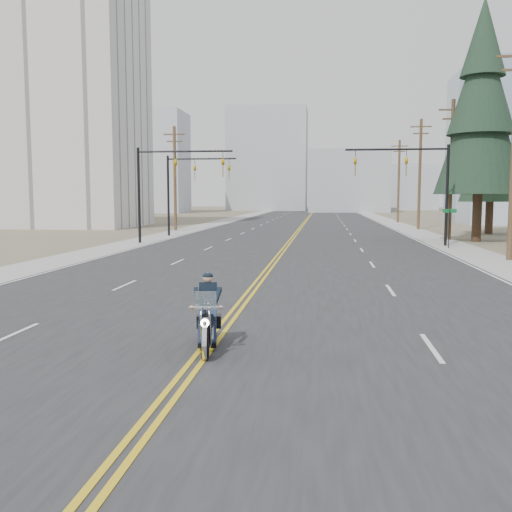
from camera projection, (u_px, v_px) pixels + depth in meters
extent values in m
plane|color=#776D56|center=(166.00, 403.00, 9.43)|extent=(400.00, 400.00, 0.00)
cube|color=#303033|center=(305.00, 222.00, 78.57)|extent=(20.00, 200.00, 0.01)
cube|color=#A5A5A0|center=(223.00, 222.00, 79.92)|extent=(3.00, 200.00, 0.01)
cube|color=#A5A5A0|center=(390.00, 222.00, 77.22)|extent=(3.00, 200.00, 0.01)
cylinder|color=black|center=(139.00, 196.00, 41.97)|extent=(0.20, 0.20, 7.00)
cylinder|color=black|center=(185.00, 151.00, 41.23)|extent=(7.00, 0.14, 0.14)
imported|color=#BF8C0C|center=(176.00, 161.00, 41.38)|extent=(0.21, 0.26, 1.30)
imported|color=#BF8C0C|center=(223.00, 160.00, 40.97)|extent=(0.21, 0.26, 1.30)
cylinder|color=black|center=(447.00, 196.00, 39.38)|extent=(0.20, 0.20, 7.00)
cylinder|color=black|center=(396.00, 149.00, 39.46)|extent=(7.00, 0.14, 0.14)
imported|color=#BF8C0C|center=(406.00, 159.00, 39.45)|extent=(0.21, 0.26, 1.30)
imported|color=#BF8C0C|center=(355.00, 159.00, 39.86)|extent=(0.21, 0.26, 1.30)
cylinder|color=black|center=(168.00, 196.00, 49.87)|extent=(0.20, 0.20, 7.00)
cylinder|color=black|center=(202.00, 159.00, 49.19)|extent=(6.00, 0.14, 0.14)
imported|color=#BF8C0C|center=(195.00, 166.00, 49.33)|extent=(0.21, 0.26, 1.30)
imported|color=#BF8C0C|center=(229.00, 166.00, 48.97)|extent=(0.21, 0.26, 1.30)
cylinder|color=black|center=(449.00, 229.00, 37.66)|extent=(0.06, 0.06, 2.60)
cube|color=#0C5926|center=(450.00, 211.00, 37.53)|extent=(0.90, 0.03, 0.25)
cylinder|color=brown|center=(451.00, 170.00, 44.93)|extent=(0.30, 0.30, 11.00)
cube|color=brown|center=(453.00, 110.00, 44.44)|extent=(2.20, 0.12, 0.12)
cube|color=brown|center=(453.00, 119.00, 44.52)|extent=(1.60, 0.12, 0.12)
cylinder|color=brown|center=(420.00, 175.00, 59.72)|extent=(0.30, 0.30, 11.50)
cube|color=brown|center=(421.00, 127.00, 59.21)|extent=(2.20, 0.12, 0.12)
cube|color=brown|center=(421.00, 134.00, 59.28)|extent=(1.60, 0.12, 0.12)
cylinder|color=brown|center=(399.00, 182.00, 76.53)|extent=(0.30, 0.30, 11.00)
cube|color=brown|center=(400.00, 146.00, 76.05)|extent=(2.20, 0.12, 0.12)
cube|color=brown|center=(399.00, 151.00, 76.12)|extent=(1.60, 0.12, 0.12)
cylinder|color=brown|center=(175.00, 179.00, 57.77)|extent=(0.30, 0.30, 10.50)
cube|color=brown|center=(174.00, 134.00, 57.31)|extent=(2.20, 0.12, 0.12)
cube|color=brown|center=(174.00, 141.00, 57.39)|extent=(1.60, 0.12, 0.12)
cube|color=silver|center=(58.00, 96.00, 65.51)|extent=(18.00, 14.00, 30.00)
cube|color=#B7BCC6|center=(154.00, 163.00, 126.01)|extent=(14.00, 12.00, 22.00)
cube|color=#ADB2B7|center=(348.00, 182.00, 131.23)|extent=(18.00, 14.00, 14.00)
cube|color=#ADB2B7|center=(268.00, 160.00, 147.79)|extent=(20.00, 15.00, 26.00)
cube|color=#B7BCC6|center=(408.00, 188.00, 154.03)|extent=(14.00, 14.00, 12.00)
cube|color=#ADB2B7|center=(114.00, 179.00, 142.90)|extent=(12.00, 12.00, 16.00)
cylinder|color=#382619|center=(477.00, 218.00, 43.52)|extent=(0.64, 0.64, 3.63)
cone|color=black|center=(481.00, 121.00, 42.77)|extent=(6.54, 6.54, 10.89)
cone|color=black|center=(482.00, 79.00, 42.45)|extent=(4.90, 4.90, 8.17)
cone|color=black|center=(484.00, 36.00, 42.14)|extent=(3.27, 3.27, 5.81)
cylinder|color=#382619|center=(489.00, 218.00, 52.80)|extent=(0.70, 0.70, 2.99)
cone|color=black|center=(492.00, 153.00, 52.19)|extent=(5.58, 5.58, 8.97)
cone|color=black|center=(493.00, 124.00, 51.93)|extent=(4.18, 4.18, 6.72)
cone|color=black|center=(494.00, 96.00, 51.67)|extent=(2.79, 2.79, 4.78)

